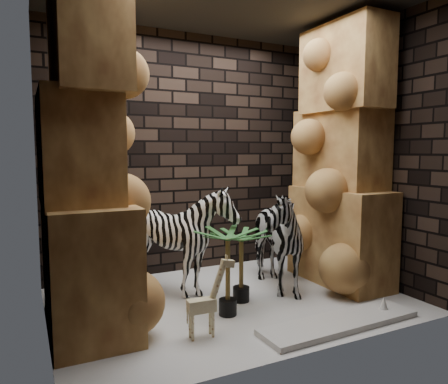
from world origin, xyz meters
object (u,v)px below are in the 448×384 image
giraffe_toy (201,297)px  palm_front (241,266)px  zebra_right (269,230)px  surfboard (340,323)px  palm_back (228,272)px  zebra_left (181,245)px

giraffe_toy → palm_front: 0.90m
giraffe_toy → palm_front: palm_front is taller
zebra_right → palm_front: bearing=-145.9°
surfboard → palm_back: bearing=139.1°
palm_front → palm_back: (-0.28, -0.26, 0.04)m
palm_front → surfboard: 1.09m
palm_front → palm_back: 0.38m
zebra_right → zebra_left: bearing=175.7°
palm_front → zebra_right: bearing=25.3°
zebra_right → giraffe_toy: zebra_right is taller
zebra_left → zebra_right: bearing=-8.0°
zebra_right → surfboard: 1.30m
palm_back → giraffe_toy: bearing=-141.4°
giraffe_toy → palm_front: size_ratio=0.93×
giraffe_toy → zebra_left: bearing=82.5°
giraffe_toy → palm_front: bearing=43.6°
zebra_left → palm_back: 0.74m
surfboard → palm_front: bearing=117.7°
zebra_right → zebra_left: zebra_right is taller
zebra_right → palm_front: zebra_right is taller
giraffe_toy → surfboard: giraffe_toy is taller
palm_back → palm_front: bearing=42.3°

